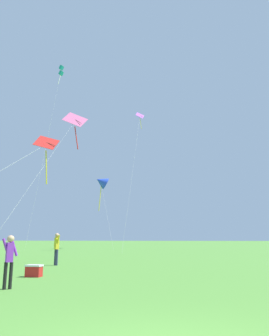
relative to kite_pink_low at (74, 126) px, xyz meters
The scene contains 8 objects.
kite_pink_low is the anchor object (origin of this frame).
kite_purple_streamer 15.06m from the kite_pink_low, 73.85° to the left, with size 1.07×9.37×18.26m.
kite_red_high 13.19m from the kite_pink_low, 77.44° to the right, with size 3.98×8.59×6.98m.
kite_blue_delta 20.11m from the kite_pink_low, 97.96° to the left, with size 4.76×7.15×10.93m.
kite_teal_box 24.33m from the kite_pink_low, 117.50° to the left, with size 0.69×8.30×27.78m.
person_in_blue_jacket 14.80m from the kite_pink_low, 73.57° to the right, with size 0.48×0.40×1.70m.
person_near_tree 21.77m from the kite_pink_low, 74.87° to the right, with size 0.40×0.38×1.51m.
picnic_cooler 19.50m from the kite_pink_low, 74.38° to the right, with size 0.60×0.40×0.44m.
Camera 1 is at (0.22, -3.99, 1.42)m, focal length 35.32 mm.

